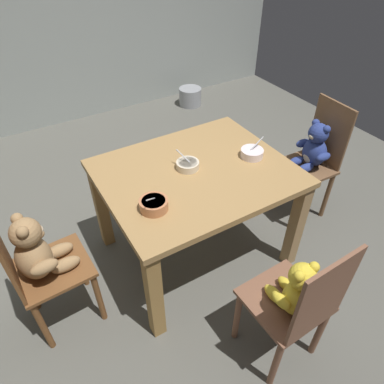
% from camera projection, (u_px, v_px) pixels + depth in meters
% --- Properties ---
extents(ground_plane, '(5.20, 5.20, 0.04)m').
position_uv_depth(ground_plane, '(195.00, 252.00, 2.64)').
color(ground_plane, '#58564F').
extents(dining_table, '(1.17, 0.96, 0.74)m').
position_uv_depth(dining_table, '(196.00, 186.00, 2.24)').
color(dining_table, '#9D7645').
rests_on(dining_table, ground_plane).
extents(teddy_chair_near_right, '(0.39, 0.39, 0.95)m').
position_uv_depth(teddy_chair_near_right, '(313.00, 154.00, 2.64)').
color(teddy_chair_near_right, brown).
rests_on(teddy_chair_near_right, ground_plane).
extents(teddy_chair_near_front, '(0.39, 0.38, 0.93)m').
position_uv_depth(teddy_chair_near_front, '(296.00, 298.00, 1.70)').
color(teddy_chair_near_front, brown).
rests_on(teddy_chair_near_front, ground_plane).
extents(teddy_chair_near_left, '(0.41, 0.39, 0.91)m').
position_uv_depth(teddy_chair_near_left, '(38.00, 258.00, 1.85)').
color(teddy_chair_near_left, brown).
rests_on(teddy_chair_near_left, ground_plane).
extents(porridge_bowl_white_near_right, '(0.16, 0.15, 0.12)m').
position_uv_depth(porridge_bowl_white_near_right, '(252.00, 153.00, 2.26)').
color(porridge_bowl_white_near_right, silver).
rests_on(porridge_bowl_white_near_right, dining_table).
extents(porridge_bowl_terracotta_near_left, '(0.16, 0.16, 0.14)m').
position_uv_depth(porridge_bowl_terracotta_near_left, '(154.00, 204.00, 1.87)').
color(porridge_bowl_terracotta_near_left, '#BB744A').
rests_on(porridge_bowl_terracotta_near_left, dining_table).
extents(porridge_bowl_cream_center, '(0.14, 0.14, 0.12)m').
position_uv_depth(porridge_bowl_cream_center, '(188.00, 165.00, 2.16)').
color(porridge_bowl_cream_center, beige).
rests_on(porridge_bowl_cream_center, dining_table).
extents(metal_pail, '(0.28, 0.28, 0.22)m').
position_uv_depth(metal_pail, '(190.00, 97.00, 4.47)').
color(metal_pail, '#93969B').
rests_on(metal_pail, ground_plane).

